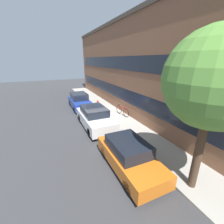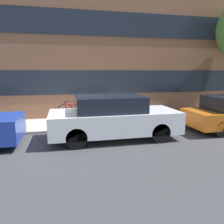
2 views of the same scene
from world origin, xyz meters
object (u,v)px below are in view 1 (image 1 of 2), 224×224
Objects in this scene: parked_car_blue at (80,101)px; parked_car_orange at (129,155)px; parked_car_white at (95,117)px; fire_hydrant at (98,104)px; street_tree at (215,81)px; bicycle at (122,111)px.

parked_car_blue is 1.03× the size of parked_car_orange.
parked_car_white is 6.31× the size of fire_hydrant.
street_tree is at bearing 13.53° from parked_car_white.
parked_car_blue reaches higher than bicycle.
fire_hydrant is at bearing 179.82° from street_tree.
street_tree is (6.89, 1.66, 3.40)m from parked_car_white.
parked_car_white is 0.77× the size of street_tree.
parked_car_white is 2.44× the size of bicycle.
fire_hydrant is (0.73, 1.69, -0.28)m from parked_car_blue.
street_tree is (11.88, 1.66, 3.41)m from parked_car_blue.
parked_car_blue reaches higher than parked_car_orange.
parked_car_orange is 2.19× the size of bicycle.
parked_car_blue reaches higher than fire_hydrant.
parked_car_orange is at bearing -140.24° from street_tree.
fire_hydrant is (-4.27, 1.69, -0.28)m from parked_car_white.
parked_car_blue is at bearing 180.00° from parked_car_white.
parked_car_white is at bearing 0.00° from parked_car_blue.
parked_car_white is (4.99, 0.00, 0.01)m from parked_car_blue.
bicycle is (3.93, 2.84, -0.20)m from parked_car_blue.
parked_car_orange is 6.60m from bicycle.
bicycle is at bearing 19.64° from fire_hydrant.
parked_car_white is at bearing -166.47° from street_tree.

